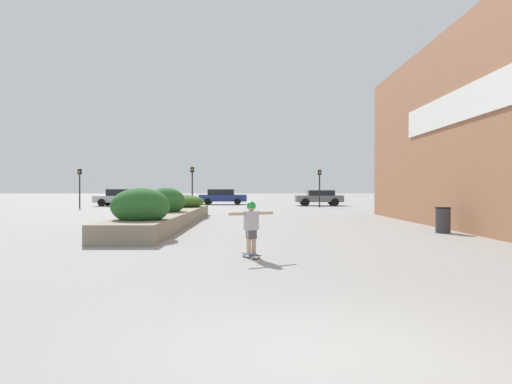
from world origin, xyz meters
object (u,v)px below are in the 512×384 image
skateboarder (251,222)px  car_center_left (418,197)px  car_leftmost (223,197)px  car_rightmost (319,197)px  trash_bin (443,220)px  traffic_light_far_left (80,181)px  skateboard (251,255)px  traffic_light_left (192,180)px  traffic_light_right (320,181)px  car_center_right (120,197)px

skateboarder → car_center_left: 35.56m
car_leftmost → car_rightmost: (9.24, -3.20, -0.02)m
trash_bin → traffic_light_far_left: bearing=134.4°
skateboard → traffic_light_left: (-4.97, 27.64, 2.25)m
trash_bin → traffic_light_right: 22.37m
skateboard → traffic_light_far_left: (-14.20, 27.31, 2.14)m
traffic_light_far_left → car_leftmost: bearing=35.3°
trash_bin → car_leftmost: 31.04m
skateboard → car_center_right: 33.58m
skateboard → car_rightmost: car_rightmost is taller
car_center_right → traffic_light_left: (7.04, -3.71, 1.51)m
traffic_light_left → trash_bin: bearing=-61.6°
skateboard → skateboarder: size_ratio=0.50×
skateboarder → traffic_light_far_left: 30.81m
traffic_light_left → car_rightmost: bearing=21.5°
trash_bin → car_center_right: size_ratio=0.21×
car_rightmost → skateboarder: bearing=168.9°
car_leftmost → car_rightmost: 9.78m
traffic_light_right → car_center_right: bearing=169.7°
trash_bin → car_leftmost: bearing=108.3°
skateboarder → car_leftmost: car_leftmost is taller
car_center_left → traffic_light_left: bearing=-77.9°
trash_bin → car_rightmost: bearing=91.2°
trash_bin → car_center_left: (8.65, 26.18, 0.34)m
car_center_left → trash_bin: bearing=-18.3°
car_center_left → traffic_light_right: (-9.75, -3.90, 1.39)m
skateboard → car_center_left: car_center_left is taller
car_leftmost → traffic_light_left: 8.06m
trash_bin → car_rightmost: 26.26m
car_center_left → car_center_right: car_center_right is taller
skateboard → car_rightmost: (6.31, 32.09, 0.71)m
skateboarder → trash_bin: bearing=11.6°
skateboard → trash_bin: (6.83, 5.83, 0.40)m
car_leftmost → car_center_left: car_center_left is taller
traffic_light_left → traffic_light_far_left: 9.24m
traffic_light_right → traffic_light_far_left: bearing=-177.7°
skateboard → car_center_left: bearing=35.3°
car_leftmost → traffic_light_right: 11.34m
trash_bin → car_leftmost: (-9.77, 29.46, 0.34)m
traffic_light_right → trash_bin: bearing=-87.2°
skateboard → traffic_light_left: size_ratio=0.18×
skateboard → traffic_light_left: traffic_light_left is taller
traffic_light_right → traffic_light_far_left: (-19.94, -0.80, 0.01)m
trash_bin → skateboard: bearing=-139.5°
car_center_right → skateboarder: bearing=-159.0°
trash_bin → car_center_right: (-18.84, 25.51, 0.35)m
trash_bin → traffic_light_far_left: (-21.04, 21.47, 1.75)m
skateboard → trash_bin: size_ratio=0.65×
car_leftmost → car_rightmost: bearing=70.9°
skateboarder → trash_bin: size_ratio=1.30×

